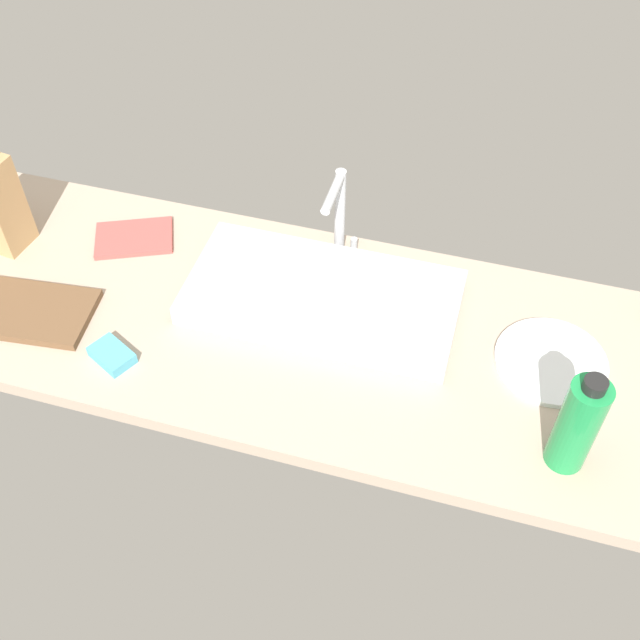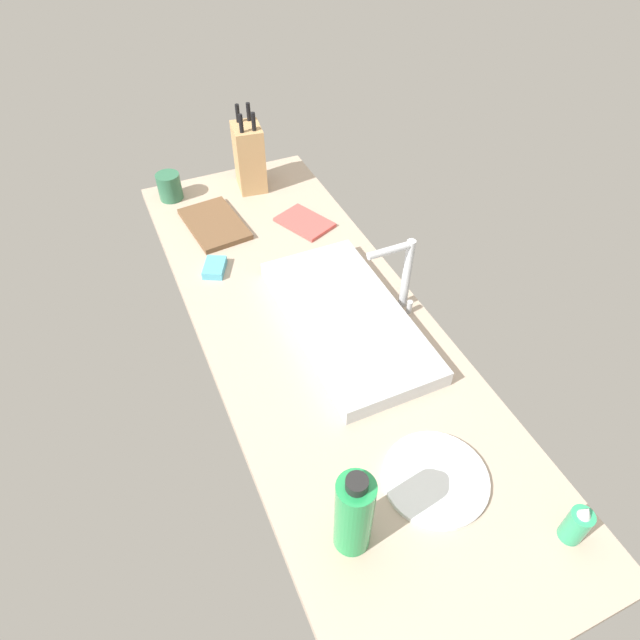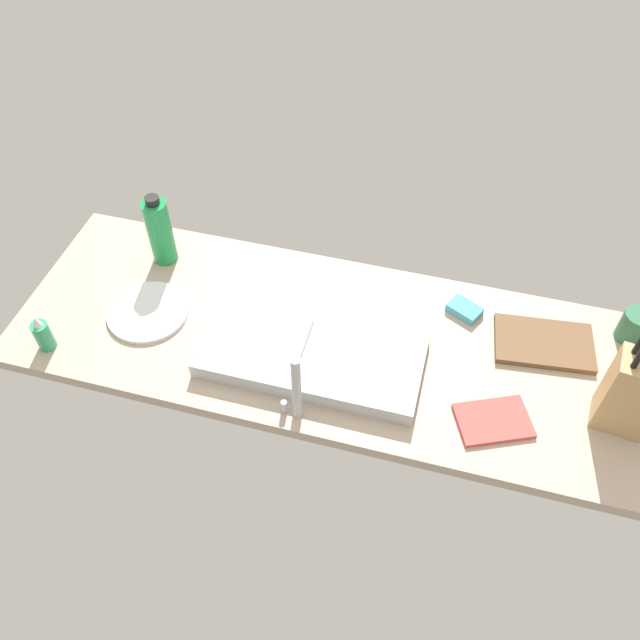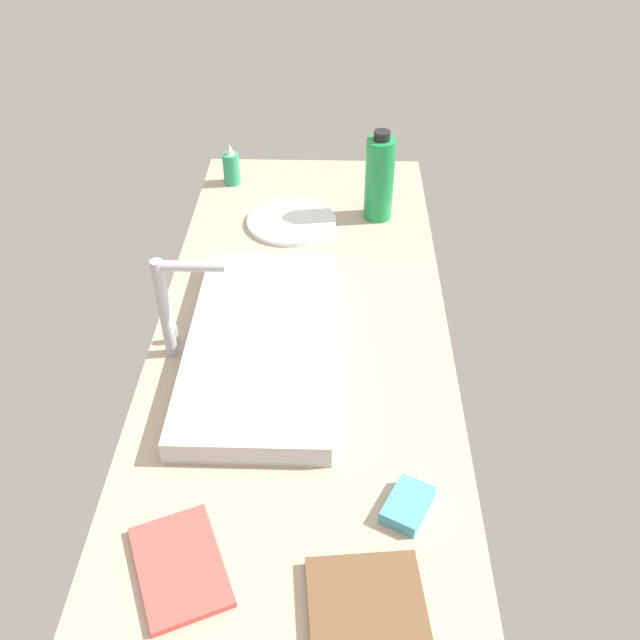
% 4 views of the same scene
% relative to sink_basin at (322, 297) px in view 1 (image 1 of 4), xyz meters
% --- Properties ---
extents(countertop_slab, '(1.77, 0.61, 0.04)m').
position_rel_sink_basin_xyz_m(countertop_slab, '(-0.03, -0.08, -0.04)').
color(countertop_slab, tan).
rests_on(countertop_slab, ground).
extents(sink_basin, '(0.58, 0.29, 0.05)m').
position_rel_sink_basin_xyz_m(sink_basin, '(0.00, 0.00, 0.00)').
color(sink_basin, '#B7BABF').
rests_on(sink_basin, countertop_slab).
extents(faucet, '(0.05, 0.14, 0.22)m').
position_rel_sink_basin_xyz_m(faucet, '(-0.01, 0.16, 0.11)').
color(faucet, '#B7BABF').
rests_on(faucet, countertop_slab).
extents(cutting_board, '(0.28, 0.19, 0.02)m').
position_rel_sink_basin_xyz_m(cutting_board, '(-0.59, -0.20, -0.01)').
color(cutting_board, brown).
rests_on(cutting_board, countertop_slab).
extents(water_bottle, '(0.07, 0.07, 0.23)m').
position_rel_sink_basin_xyz_m(water_bottle, '(0.53, -0.25, 0.09)').
color(water_bottle, '#1E8E47').
rests_on(water_bottle, countertop_slab).
extents(dinner_plate, '(0.23, 0.23, 0.01)m').
position_rel_sink_basin_xyz_m(dinner_plate, '(0.49, -0.03, -0.02)').
color(dinner_plate, white).
rests_on(dinner_plate, countertop_slab).
extents(dish_towel, '(0.21, 0.18, 0.01)m').
position_rel_sink_basin_xyz_m(dish_towel, '(-0.48, 0.08, -0.02)').
color(dish_towel, '#CC4C47').
rests_on(dish_towel, countertop_slab).
extents(dish_sponge, '(0.11, 0.09, 0.02)m').
position_rel_sink_basin_xyz_m(dish_sponge, '(-0.37, -0.27, -0.01)').
color(dish_sponge, '#4CA3BC').
rests_on(dish_sponge, countertop_slab).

